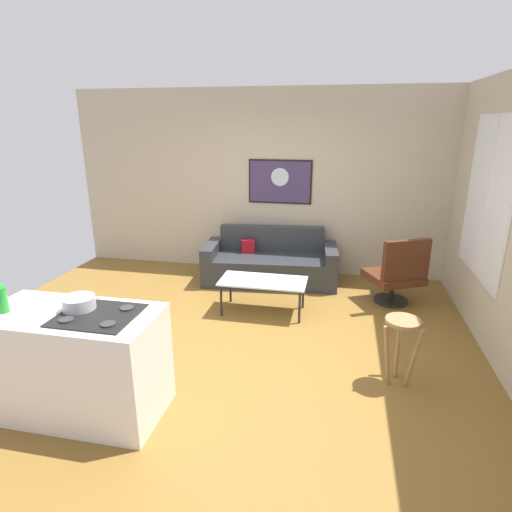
% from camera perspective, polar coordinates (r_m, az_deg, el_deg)
% --- Properties ---
extents(ground, '(6.40, 6.40, 0.04)m').
position_cam_1_polar(ground, '(4.74, -2.72, -11.60)').
color(ground, brown).
extents(back_wall, '(6.40, 0.05, 2.80)m').
position_cam_1_polar(back_wall, '(6.56, 2.41, 9.87)').
color(back_wall, '#BDB097').
rests_on(back_wall, ground).
extents(right_wall, '(0.05, 6.40, 2.80)m').
position_cam_1_polar(right_wall, '(4.66, 31.26, 4.02)').
color(right_wall, '#BBB293').
rests_on(right_wall, ground).
extents(couch, '(2.02, 0.99, 0.78)m').
position_cam_1_polar(couch, '(6.30, 1.94, -1.06)').
color(couch, '#2A2E33').
rests_on(couch, ground).
extents(coffee_table, '(1.07, 0.52, 0.43)m').
position_cam_1_polar(coffee_table, '(5.22, 0.98, -3.68)').
color(coffee_table, silver).
rests_on(coffee_table, ground).
extents(armchair, '(0.83, 0.82, 0.92)m').
position_cam_1_polar(armchair, '(5.72, 18.69, -2.32)').
color(armchair, black).
rests_on(armchair, ground).
extents(bar_stool, '(0.36, 0.35, 0.64)m').
position_cam_1_polar(bar_stool, '(4.02, 19.22, -10.06)').
color(bar_stool, '#A0734C').
rests_on(bar_stool, ground).
extents(kitchen_counter, '(1.38, 0.68, 0.91)m').
position_cam_1_polar(kitchen_counter, '(3.79, -23.26, -13.18)').
color(kitchen_counter, silver).
rests_on(kitchen_counter, ground).
extents(soda_bottle, '(0.08, 0.08, 0.29)m').
position_cam_1_polar(soda_bottle, '(3.79, -31.38, -4.72)').
color(soda_bottle, '#20902C').
rests_on(soda_bottle, kitchen_counter).
extents(mixing_bowl, '(0.25, 0.25, 0.11)m').
position_cam_1_polar(mixing_bowl, '(3.59, -22.98, -6.01)').
color(mixing_bowl, silver).
rests_on(mixing_bowl, kitchen_counter).
extents(wall_painting, '(0.97, 0.03, 0.67)m').
position_cam_1_polar(wall_painting, '(6.50, 3.28, 10.07)').
color(wall_painting, black).
extents(window, '(0.03, 1.45, 1.75)m').
position_cam_1_polar(window, '(5.19, 28.98, 6.85)').
color(window, silver).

